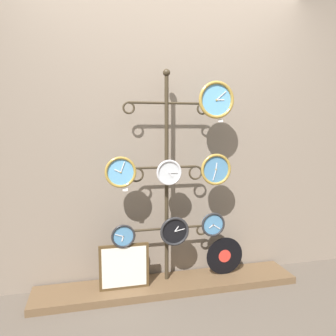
{
  "coord_description": "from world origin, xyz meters",
  "views": [
    {
      "loc": [
        -0.62,
        -2.19,
        1.36
      ],
      "look_at": [
        0.0,
        0.36,
        1.03
      ],
      "focal_mm": 35.0,
      "sensor_mm": 36.0,
      "label": 1
    }
  ],
  "objects_px": {
    "clock_top_right": "(216,100)",
    "clock_bottom_left": "(123,236)",
    "vinyl_record": "(225,256)",
    "clock_middle_center": "(169,172)",
    "display_stand": "(167,228)",
    "clock_middle_right": "(216,169)",
    "clock_middle_left": "(121,172)",
    "picture_frame": "(124,267)",
    "clock_bottom_right": "(213,224)",
    "clock_bottom_center": "(174,231)"
  },
  "relations": [
    {
      "from": "clock_middle_left",
      "to": "clock_middle_center",
      "type": "bearing_deg",
      "value": -0.06
    },
    {
      "from": "clock_bottom_left",
      "to": "vinyl_record",
      "type": "bearing_deg",
      "value": 4.23
    },
    {
      "from": "clock_middle_center",
      "to": "clock_bottom_left",
      "type": "relative_size",
      "value": 1.08
    },
    {
      "from": "clock_middle_left",
      "to": "clock_top_right",
      "type": "bearing_deg",
      "value": 0.0
    },
    {
      "from": "clock_middle_right",
      "to": "clock_bottom_center",
      "type": "xyz_separation_m",
      "value": [
        -0.35,
        0.01,
        -0.5
      ]
    },
    {
      "from": "clock_bottom_center",
      "to": "clock_bottom_right",
      "type": "distance_m",
      "value": 0.34
    },
    {
      "from": "clock_middle_center",
      "to": "clock_bottom_center",
      "type": "xyz_separation_m",
      "value": [
        0.05,
        0.02,
        -0.49
      ]
    },
    {
      "from": "clock_bottom_left",
      "to": "clock_bottom_center",
      "type": "height_order",
      "value": "clock_bottom_center"
    },
    {
      "from": "clock_bottom_right",
      "to": "clock_middle_left",
      "type": "bearing_deg",
      "value": -177.19
    },
    {
      "from": "clock_middle_right",
      "to": "clock_bottom_right",
      "type": "distance_m",
      "value": 0.48
    },
    {
      "from": "display_stand",
      "to": "clock_middle_right",
      "type": "height_order",
      "value": "display_stand"
    },
    {
      "from": "clock_middle_center",
      "to": "clock_bottom_right",
      "type": "relative_size",
      "value": 0.98
    },
    {
      "from": "clock_bottom_left",
      "to": "picture_frame",
      "type": "relative_size",
      "value": 0.48
    },
    {
      "from": "vinyl_record",
      "to": "clock_middle_center",
      "type": "bearing_deg",
      "value": -171.74
    },
    {
      "from": "clock_middle_left",
      "to": "vinyl_record",
      "type": "distance_m",
      "value": 1.2
    },
    {
      "from": "clock_middle_right",
      "to": "clock_middle_center",
      "type": "bearing_deg",
      "value": -178.86
    },
    {
      "from": "display_stand",
      "to": "picture_frame",
      "type": "distance_m",
      "value": 0.46
    },
    {
      "from": "clock_middle_left",
      "to": "clock_middle_center",
      "type": "height_order",
      "value": "clock_middle_left"
    },
    {
      "from": "clock_top_right",
      "to": "clock_bottom_left",
      "type": "height_order",
      "value": "clock_top_right"
    },
    {
      "from": "picture_frame",
      "to": "clock_top_right",
      "type": "bearing_deg",
      "value": -1.44
    },
    {
      "from": "clock_middle_left",
      "to": "picture_frame",
      "type": "distance_m",
      "value": 0.77
    },
    {
      "from": "clock_top_right",
      "to": "clock_bottom_right",
      "type": "relative_size",
      "value": 1.43
    },
    {
      "from": "clock_bottom_left",
      "to": "clock_middle_left",
      "type": "bearing_deg",
      "value": -141.16
    },
    {
      "from": "display_stand",
      "to": "clock_middle_center",
      "type": "xyz_separation_m",
      "value": [
        -0.01,
        -0.11,
        0.49
      ]
    },
    {
      "from": "clock_top_right",
      "to": "clock_middle_left",
      "type": "height_order",
      "value": "clock_top_right"
    },
    {
      "from": "clock_top_right",
      "to": "clock_middle_right",
      "type": "relative_size",
      "value": 1.14
    },
    {
      "from": "clock_middle_right",
      "to": "clock_bottom_left",
      "type": "height_order",
      "value": "clock_middle_right"
    },
    {
      "from": "clock_top_right",
      "to": "picture_frame",
      "type": "xyz_separation_m",
      "value": [
        -0.75,
        0.02,
        -1.32
      ]
    },
    {
      "from": "clock_middle_right",
      "to": "clock_bottom_right",
      "type": "relative_size",
      "value": 1.25
    },
    {
      "from": "display_stand",
      "to": "clock_middle_right",
      "type": "relative_size",
      "value": 6.95
    },
    {
      "from": "display_stand",
      "to": "clock_bottom_right",
      "type": "relative_size",
      "value": 8.68
    },
    {
      "from": "clock_bottom_center",
      "to": "clock_middle_right",
      "type": "bearing_deg",
      "value": -1.66
    },
    {
      "from": "clock_middle_left",
      "to": "clock_bottom_center",
      "type": "bearing_deg",
      "value": 2.33
    },
    {
      "from": "clock_middle_left",
      "to": "clock_bottom_left",
      "type": "relative_size",
      "value": 1.27
    },
    {
      "from": "clock_top_right",
      "to": "clock_middle_right",
      "type": "xyz_separation_m",
      "value": [
        0.01,
        0.01,
        -0.56
      ]
    },
    {
      "from": "clock_top_right",
      "to": "clock_bottom_right",
      "type": "xyz_separation_m",
      "value": [
        0.01,
        0.04,
        -1.04
      ]
    },
    {
      "from": "display_stand",
      "to": "vinyl_record",
      "type": "xyz_separation_m",
      "value": [
        0.52,
        -0.03,
        -0.28
      ]
    },
    {
      "from": "clock_top_right",
      "to": "clock_bottom_left",
      "type": "distance_m",
      "value": 1.31
    },
    {
      "from": "clock_bottom_left",
      "to": "clock_bottom_right",
      "type": "relative_size",
      "value": 0.91
    },
    {
      "from": "clock_middle_center",
      "to": "clock_bottom_center",
      "type": "relative_size",
      "value": 0.84
    },
    {
      "from": "clock_middle_left",
      "to": "clock_middle_center",
      "type": "xyz_separation_m",
      "value": [
        0.38,
        -0.0,
        -0.02
      ]
    },
    {
      "from": "clock_bottom_center",
      "to": "clock_bottom_right",
      "type": "bearing_deg",
      "value": 3.41
    },
    {
      "from": "clock_top_right",
      "to": "clock_middle_center",
      "type": "height_order",
      "value": "clock_top_right"
    },
    {
      "from": "clock_bottom_right",
      "to": "vinyl_record",
      "type": "bearing_deg",
      "value": 16.24
    },
    {
      "from": "display_stand",
      "to": "vinyl_record",
      "type": "bearing_deg",
      "value": -3.85
    },
    {
      "from": "vinyl_record",
      "to": "clock_bottom_right",
      "type": "bearing_deg",
      "value": -163.76
    },
    {
      "from": "clock_top_right",
      "to": "picture_frame",
      "type": "bearing_deg",
      "value": 178.56
    },
    {
      "from": "clock_middle_right",
      "to": "picture_frame",
      "type": "bearing_deg",
      "value": 179.15
    },
    {
      "from": "clock_middle_left",
      "to": "picture_frame",
      "type": "relative_size",
      "value": 0.61
    },
    {
      "from": "clock_middle_left",
      "to": "picture_frame",
      "type": "xyz_separation_m",
      "value": [
        0.02,
        0.02,
        -0.77
      ]
    }
  ]
}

